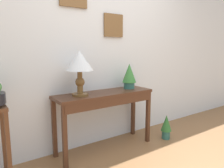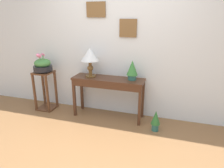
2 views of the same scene
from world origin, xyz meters
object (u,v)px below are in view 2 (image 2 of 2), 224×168
Objects in this scene: console_table at (108,84)px; potted_plant_floor at (156,120)px; potted_plant_on_console at (132,69)px; planter_bowl_wide at (43,65)px; table_lamp at (90,56)px; pedestal_stand_left at (45,91)px.

console_table is 0.99m from potted_plant_floor.
planter_bowl_wide is at bearing -177.13° from potted_plant_on_console.
table_lamp is 0.76m from potted_plant_on_console.
table_lamp reaches higher than potted_plant_floor.
planter_bowl_wide is at bearing -88.16° from pedestal_stand_left.
table_lamp is (-0.33, 0.02, 0.47)m from console_table.
planter_bowl_wide is (-1.26, -0.03, 0.26)m from console_table.
pedestal_stand_left is 2.14m from potted_plant_floor.
potted_plant_floor is at bearing -13.98° from console_table.
potted_plant_on_console is (0.41, 0.05, 0.29)m from console_table.
potted_plant_floor is (0.46, -0.27, -0.71)m from potted_plant_on_console.
planter_bowl_wide is 1.03× the size of potted_plant_floor.
console_table is at bearing 1.30° from planter_bowl_wide.
table_lamp reaches higher than console_table.
planter_bowl_wide reaches higher than console_table.
potted_plant_floor is at bearing -5.02° from planter_bowl_wide.
table_lamp is 0.96m from planter_bowl_wide.
potted_plant_on_console is 0.89m from potted_plant_floor.
planter_bowl_wide reaches higher than potted_plant_floor.
table_lamp reaches higher than pedestal_stand_left.
potted_plant_on_console is at bearing 2.47° from table_lamp.
potted_plant_floor is (0.86, -0.22, -0.43)m from console_table.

